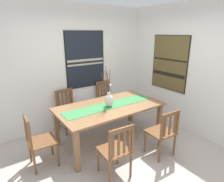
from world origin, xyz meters
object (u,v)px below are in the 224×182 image
object	(u,v)px
dining_table	(110,110)
chair_2	(39,141)
chair_1	(116,150)
chair_4	(163,132)
painting_on_back_wall	(85,60)
chair_0	(68,110)
painting_on_side_wall	(169,63)
centerpiece_vase	(109,99)
chair_3	(106,100)

from	to	relation	value
dining_table	chair_2	distance (m)	1.37
dining_table	chair_1	bearing A→B (deg)	-119.19
chair_4	painting_on_back_wall	distance (m)	2.33
chair_0	chair_4	world-z (taller)	chair_0
painting_on_side_wall	dining_table	bearing A→B (deg)	179.56
chair_1	dining_table	bearing A→B (deg)	60.81
centerpiece_vase	painting_on_side_wall	size ratio (longest dim) A/B	0.63
chair_2	chair_3	distance (m)	2.08
centerpiece_vase	chair_0	distance (m)	1.14
centerpiece_vase	painting_on_side_wall	world-z (taller)	painting_on_side_wall
chair_4	chair_3	bearing A→B (deg)	88.56
dining_table	centerpiece_vase	size ratio (longest dim) A/B	2.60
chair_1	painting_on_back_wall	distance (m)	2.34
painting_on_back_wall	dining_table	bearing A→B (deg)	-94.64
chair_2	painting_on_side_wall	size ratio (longest dim) A/B	0.71
chair_0	painting_on_side_wall	distance (m)	2.52
chair_0	chair_2	world-z (taller)	chair_0
dining_table	chair_0	xyz separation A→B (m)	(-0.50, 0.92, -0.19)
chair_2	chair_3	bearing A→B (deg)	25.86
chair_3	chair_4	size ratio (longest dim) A/B	1.08
chair_3	chair_4	world-z (taller)	chair_3
chair_0	chair_4	distance (m)	2.08
dining_table	chair_3	size ratio (longest dim) A/B	2.13
chair_0	chair_4	size ratio (longest dim) A/B	1.04
painting_on_back_wall	painting_on_side_wall	xyz separation A→B (m)	(1.55, -1.14, -0.08)
chair_0	painting_on_side_wall	world-z (taller)	painting_on_side_wall
dining_table	chair_0	bearing A→B (deg)	118.45
chair_2	chair_1	bearing A→B (deg)	-46.79
chair_1	chair_0	bearing A→B (deg)	89.84
dining_table	painting_on_side_wall	world-z (taller)	painting_on_side_wall
chair_0	chair_1	bearing A→B (deg)	-90.16
painting_on_side_wall	chair_3	bearing A→B (deg)	140.25
centerpiece_vase	chair_4	size ratio (longest dim) A/B	0.88
chair_4	painting_on_side_wall	xyz separation A→B (m)	(1.17, 0.91, 0.96)
chair_1	painting_on_side_wall	world-z (taller)	painting_on_side_wall
painting_on_side_wall	centerpiece_vase	bearing A→B (deg)	-178.88
centerpiece_vase	chair_0	xyz separation A→B (m)	(-0.44, 0.96, -0.43)
chair_4	painting_on_side_wall	size ratio (longest dim) A/B	0.71
chair_1	chair_3	size ratio (longest dim) A/B	0.94
centerpiece_vase	chair_0	world-z (taller)	centerpiece_vase
chair_2	chair_0	bearing A→B (deg)	46.23
centerpiece_vase	chair_1	size ratio (longest dim) A/B	0.87
painting_on_back_wall	painting_on_side_wall	bearing A→B (deg)	-36.21
chair_0	painting_on_side_wall	xyz separation A→B (m)	(2.14, -0.93, 0.95)
chair_4	dining_table	bearing A→B (deg)	116.91
chair_3	dining_table	bearing A→B (deg)	-119.22
chair_4	painting_on_side_wall	distance (m)	1.77
chair_3	painting_on_back_wall	xyz separation A→B (m)	(-0.43, 0.20, 1.01)
chair_3	painting_on_back_wall	world-z (taller)	painting_on_back_wall
centerpiece_vase	chair_1	bearing A→B (deg)	-117.79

